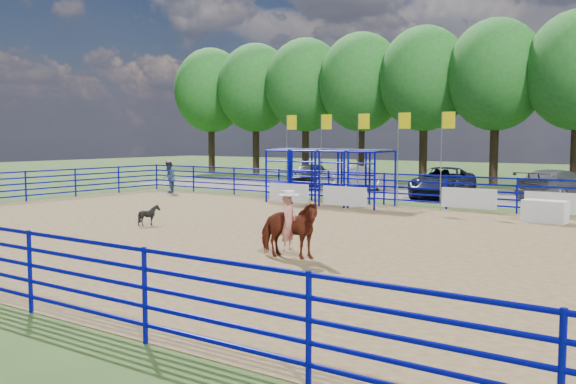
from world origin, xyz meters
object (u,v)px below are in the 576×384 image
Objects in this scene: announcer_table at (545,211)px; horse_and_rider at (289,224)px; calf at (149,215)px; spectator_cowboy at (169,177)px; car_b at (356,178)px; car_a at (309,175)px; car_c at (443,182)px; car_d at (557,185)px.

horse_and_rider reaches higher than announcer_table.
calf is 13.04m from spectator_cowboy.
car_b is at bearing 114.36° from horse_and_rider.
car_a reaches higher than car_b.
announcer_table is 20.09m from spectator_cowboy.
car_c is at bearing 25.93° from spectator_cowboy.
car_c reaches higher than car_a.
announcer_table is 0.34× the size of car_a.
car_b is 0.84× the size of car_d.
spectator_cowboy is (-16.36, 11.68, 0.03)m from horse_and_rider.
announcer_table is 9.81m from car_c.
car_c is at bearing -47.51° from calf.
car_a is 0.79× the size of car_c.
spectator_cowboy reaches higher than car_a.
car_d reaches higher than calf.
announcer_table is 17.98m from car_a.
car_d is at bearing 83.67° from horse_and_rider.
car_a reaches higher than calf.
announcer_table is 11.67m from horse_and_rider.
spectator_cowboy is at bearing -136.98° from car_a.
car_a is 9.23m from car_c.
spectator_cowboy is at bearing 144.46° from horse_and_rider.
horse_and_rider is 0.56× the size of car_a.
horse_and_rider reaches higher than car_a.
announcer_table is at bearing 168.60° from car_b.
calf is at bearing -47.31° from spectator_cowboy.
car_b is at bearing 14.90° from car_d.
calf is 17.99m from car_a.
horse_and_rider reaches higher than car_d.
announcer_table is at bearing -55.88° from car_c.
car_b is at bearing 146.90° from announcer_table.
car_d reaches higher than car_b.
car_d is (5.21, 1.54, -0.01)m from car_c.
car_b is (-8.65, 19.11, -0.15)m from horse_and_rider.
horse_and_rider is (-3.72, -11.05, 0.47)m from announcer_table.
calf is 0.41× the size of spectator_cowboy.
car_a is at bearing 151.98° from announcer_table.
spectator_cowboy is (-20.07, 0.64, 0.51)m from announcer_table.
car_c is at bearing 133.45° from announcer_table.
announcer_table is 0.27× the size of car_c.
spectator_cowboy is at bearing -163.40° from car_c.
calf is (-7.53, 2.11, -0.51)m from horse_and_rider.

